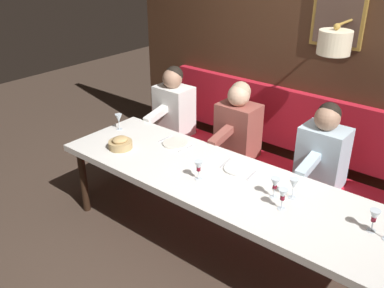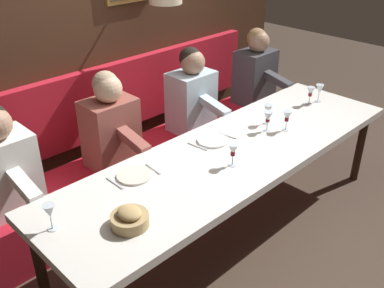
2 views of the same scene
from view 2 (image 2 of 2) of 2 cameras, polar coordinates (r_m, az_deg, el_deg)
ground_plane at (r=3.67m, az=4.80°, el=-10.97°), size 12.00×12.00×0.00m
dining_table at (r=3.28m, az=5.28°, el=-1.74°), size 0.90×3.06×0.74m
banquette_bench at (r=4.05m, az=-4.59°, el=-2.78°), size 0.52×3.26×0.45m
back_wall_panel at (r=4.04m, az=-10.64°, el=14.32°), size 0.59×4.46×2.90m
diner_nearest at (r=4.72m, az=8.28°, el=9.61°), size 0.60×0.40×0.79m
diner_near at (r=4.05m, az=-0.02°, el=6.65°), size 0.60×0.40×0.79m
diner_middle at (r=3.53m, az=-10.54°, el=2.66°), size 0.60×0.40×0.79m
diner_far at (r=3.19m, az=-23.30°, el=-2.31°), size 0.60×0.40×0.79m
place_setting_0 at (r=2.96m, az=-7.46°, el=-4.05°), size 0.24×0.31×0.01m
place_setting_1 at (r=3.36m, az=2.73°, el=0.47°), size 0.24×0.33×0.01m
wine_glass_0 at (r=4.17m, az=16.22°, el=6.79°), size 0.07×0.07×0.16m
wine_glass_1 at (r=3.52m, az=9.82°, el=3.42°), size 0.07×0.07×0.16m
wine_glass_2 at (r=3.01m, az=5.34°, el=-0.87°), size 0.07×0.07×0.16m
wine_glass_3 at (r=4.10m, az=15.13°, el=6.51°), size 0.07×0.07×0.16m
wine_glass_4 at (r=2.55m, az=-18.01°, el=-8.39°), size 0.07×0.07×0.16m
wine_glass_5 at (r=3.56m, az=12.23°, el=3.47°), size 0.07×0.07×0.16m
wine_glass_6 at (r=3.65m, az=9.84°, el=4.34°), size 0.07×0.07×0.16m
bread_bowl at (r=2.52m, az=-8.09°, el=-9.53°), size 0.22×0.22×0.12m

